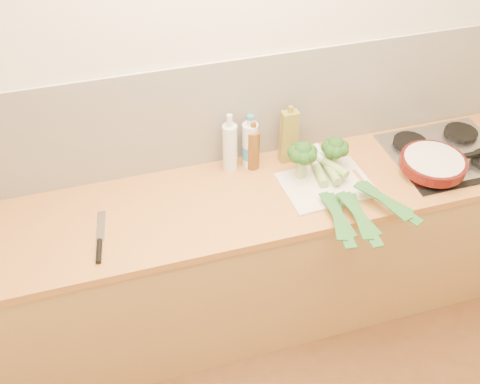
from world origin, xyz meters
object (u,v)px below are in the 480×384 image
(gas_hob, at_px, (449,154))
(chopping_board, at_px, (326,185))
(skillet, at_px, (434,163))
(chefs_knife, at_px, (100,245))

(gas_hob, bearing_deg, chopping_board, -176.78)
(gas_hob, height_order, chopping_board, gas_hob)
(chopping_board, distance_m, skillet, 0.53)
(chefs_knife, distance_m, skillet, 1.59)
(gas_hob, relative_size, chopping_board, 1.41)
(gas_hob, relative_size, chefs_knife, 1.84)
(chopping_board, bearing_deg, gas_hob, -0.03)
(gas_hob, height_order, skillet, skillet)
(chopping_board, relative_size, chefs_knife, 1.31)
(chopping_board, height_order, skillet, skillet)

